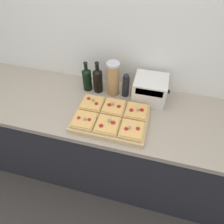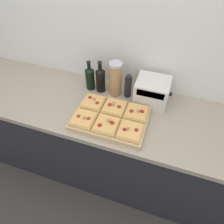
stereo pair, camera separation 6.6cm
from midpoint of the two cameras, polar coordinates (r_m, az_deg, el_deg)
ground_plane at (r=2.12m, az=-2.62°, el=-22.93°), size 12.00×12.00×0.00m
wall_back at (r=1.57m, az=4.85°, el=18.57°), size 6.00×0.06×2.50m
kitchen_counter at (r=1.85m, az=0.40°, el=-8.93°), size 2.63×0.67×0.92m
cutting_board at (r=1.39m, az=0.96°, el=-1.95°), size 0.51×0.36×0.04m
pizza_slice_back_left at (r=1.47m, az=-4.06°, el=2.77°), size 0.15×0.16×0.05m
pizza_slice_back_center at (r=1.43m, az=2.03°, el=1.35°), size 0.15×0.16×0.05m
pizza_slice_back_right at (r=1.40m, az=8.41°, el=-0.19°), size 0.15×0.16×0.05m
pizza_slice_front_left at (r=1.36m, az=-6.70°, el=-1.98°), size 0.15×0.16×0.05m
pizza_slice_front_center at (r=1.32m, az=-0.16°, el=-3.65°), size 0.15×0.16×0.05m
pizza_slice_front_right at (r=1.29m, az=6.72°, el=-5.42°), size 0.15×0.16×0.05m
olive_oil_bottle at (r=1.61m, az=-5.12°, el=9.73°), size 0.07×0.07×0.25m
wine_bottle at (r=1.58m, az=-2.08°, el=9.32°), size 0.07×0.07×0.26m
grain_jar_tall at (r=1.53m, az=2.25°, el=9.39°), size 0.10×0.10×0.28m
pepper_mill at (r=1.53m, az=5.84°, el=7.44°), size 0.05×0.05×0.20m
toaster_oven at (r=1.52m, az=12.57°, el=5.77°), size 0.26×0.22×0.19m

